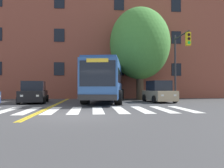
% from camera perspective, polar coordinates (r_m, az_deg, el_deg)
% --- Properties ---
extents(ground_plane, '(120.00, 120.00, 0.00)m').
position_cam_1_polar(ground_plane, '(9.85, -10.55, -8.14)').
color(ground_plane, '#424244').
extents(crosswalk, '(12.86, 4.01, 0.01)m').
position_cam_1_polar(crosswalk, '(12.10, -9.59, -6.75)').
color(crosswalk, white).
rests_on(crosswalk, ground).
extents(lane_line_yellow_inner, '(0.12, 36.00, 0.01)m').
position_cam_1_polar(lane_line_yellow_inner, '(26.18, -10.94, -3.54)').
color(lane_line_yellow_inner, gold).
rests_on(lane_line_yellow_inner, ground).
extents(lane_line_yellow_outer, '(0.12, 36.00, 0.01)m').
position_cam_1_polar(lane_line_yellow_outer, '(26.16, -10.59, -3.55)').
color(lane_line_yellow_outer, gold).
rests_on(lane_line_yellow_outer, ground).
extents(city_bus, '(4.25, 11.79, 3.29)m').
position_cam_1_polar(city_bus, '(19.19, -1.47, 0.87)').
color(city_bus, '#2D5699').
rests_on(city_bus, ground).
extents(car_black_near_lane, '(2.40, 4.23, 1.73)m').
position_cam_1_polar(car_black_near_lane, '(18.47, -19.73, -2.20)').
color(car_black_near_lane, black).
rests_on(car_black_near_lane, ground).
extents(car_tan_far_lane, '(2.19, 4.11, 1.79)m').
position_cam_1_polar(car_tan_far_lane, '(18.81, 12.11, -2.13)').
color(car_tan_far_lane, tan).
rests_on(car_tan_far_lane, ground).
extents(car_white_behind_bus, '(2.13, 4.86, 1.80)m').
position_cam_1_polar(car_white_behind_bus, '(27.80, -2.47, -1.72)').
color(car_white_behind_bus, white).
rests_on(car_white_behind_bus, ground).
extents(traffic_light_near_corner, '(0.35, 3.05, 5.87)m').
position_cam_1_polar(traffic_light_near_corner, '(19.15, 17.37, 7.28)').
color(traffic_light_near_corner, '#28282D').
rests_on(traffic_light_near_corner, ground).
extents(street_tree_curbside_large, '(7.92, 8.03, 9.22)m').
position_cam_1_polar(street_tree_curbside_large, '(22.47, 7.26, 10.37)').
color(street_tree_curbside_large, '#4C3D2D').
rests_on(street_tree_curbside_large, ground).
extents(building_facade, '(32.27, 7.78, 12.87)m').
position_cam_1_polar(building_facade, '(28.12, 0.93, 9.81)').
color(building_facade, brown).
rests_on(building_facade, ground).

